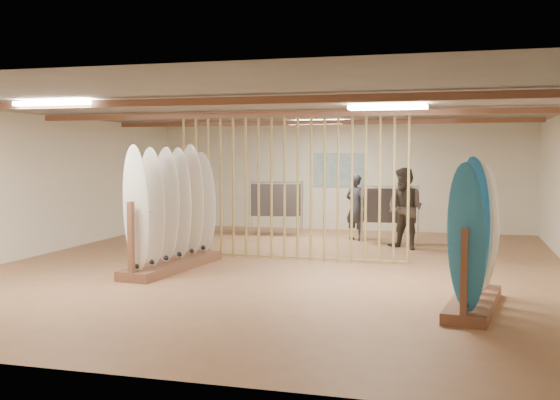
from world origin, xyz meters
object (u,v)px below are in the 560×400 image
(rack_right, at_px, (474,259))
(clothing_rack_b, at_px, (390,205))
(shopper_b, at_px, (405,203))
(clothing_rack_a, at_px, (276,200))
(shopper_a, at_px, (356,203))
(rack_left, at_px, (173,228))

(rack_right, distance_m, clothing_rack_b, 6.25)
(rack_right, height_order, shopper_b, shopper_b)
(rack_right, distance_m, shopper_b, 5.42)
(clothing_rack_a, xyz_separation_m, shopper_a, (2.03, -0.25, -0.01))
(rack_left, relative_size, shopper_b, 1.37)
(clothing_rack_b, relative_size, shopper_b, 0.68)
(shopper_b, bearing_deg, rack_right, -44.56)
(rack_right, distance_m, shopper_a, 6.92)
(clothing_rack_b, distance_m, shopper_b, 0.87)
(rack_left, relative_size, shopper_a, 1.52)
(clothing_rack_a, relative_size, shopper_b, 0.70)
(rack_left, distance_m, shopper_a, 5.37)
(rack_right, bearing_deg, clothing_rack_b, 113.61)
(rack_left, distance_m, rack_right, 5.29)
(rack_left, height_order, clothing_rack_a, rack_left)
(clothing_rack_a, bearing_deg, clothing_rack_b, -21.22)
(rack_left, height_order, shopper_b, rack_left)
(rack_left, relative_size, clothing_rack_b, 2.01)
(shopper_a, height_order, shopper_b, shopper_b)
(clothing_rack_b, xyz_separation_m, shopper_b, (0.40, -0.76, 0.11))
(rack_left, relative_size, clothing_rack_a, 1.96)
(clothing_rack_a, distance_m, shopper_a, 2.04)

